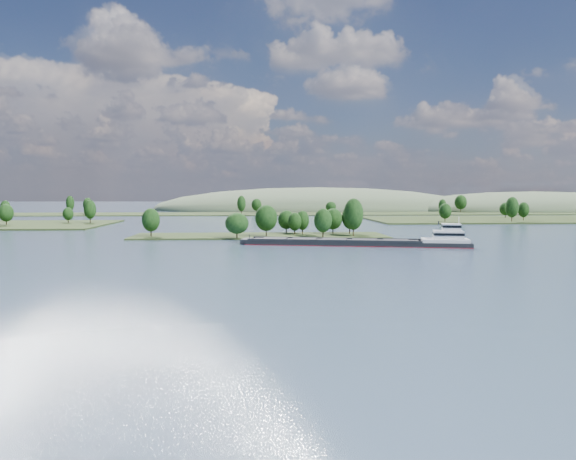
{
  "coord_description": "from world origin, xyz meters",
  "views": [
    {
      "loc": [
        -2.83,
        -43.0,
        17.94
      ],
      "look_at": [
        8.12,
        130.0,
        6.0
      ],
      "focal_mm": 35.0,
      "sensor_mm": 36.0,
      "label": 1
    }
  ],
  "objects": [
    {
      "name": "tree_island",
      "position": [
        7.06,
        178.34,
        4.1
      ],
      "size": [
        100.0,
        33.14,
        15.93
      ],
      "color": "#233116",
      "rests_on": "ground"
    },
    {
      "name": "hill_west",
      "position": [
        60.0,
        500.0,
        0.0
      ],
      "size": [
        320.0,
        160.0,
        44.0
      ],
      "primitive_type": "ellipsoid",
      "color": "#47583D",
      "rests_on": "ground"
    },
    {
      "name": "hill_east",
      "position": [
        260.0,
        470.0,
        0.0
      ],
      "size": [
        260.0,
        140.0,
        36.0
      ],
      "primitive_type": "ellipsoid",
      "color": "#47583D",
      "rests_on": "ground"
    },
    {
      "name": "cargo_barge",
      "position": [
        36.15,
        140.3,
        1.3
      ],
      "size": [
        76.04,
        26.24,
        10.28
      ],
      "color": "black",
      "rests_on": "ground"
    },
    {
      "name": "ground",
      "position": [
        0.0,
        120.0,
        0.0
      ],
      "size": [
        1800.0,
        1800.0,
        0.0
      ],
      "primitive_type": "plane",
      "color": "#395164",
      "rests_on": "ground"
    },
    {
      "name": "back_shoreline",
      "position": [
        9.15,
        399.84,
        0.72
      ],
      "size": [
        900.0,
        60.0,
        15.71
      ],
      "color": "#233116",
      "rests_on": "ground"
    }
  ]
}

